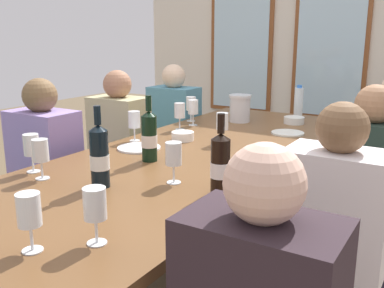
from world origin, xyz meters
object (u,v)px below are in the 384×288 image
(wine_glass_7, at_px, (191,105))
(wine_glass_9, at_px, (95,205))
(water_bottle, at_px, (299,102))
(wine_glass_5, at_px, (222,122))
(wine_bottle_1, at_px, (99,156))
(tasting_bowl_1, at_px, (183,136))
(wine_glass_1, at_px, (29,213))
(wine_bottle_2, at_px, (220,164))
(seated_person_7, at_px, (332,252))
(dining_table, at_px, (197,162))
(wine_glass_4, at_px, (31,147))
(wine_glass_6, at_px, (174,156))
(seated_person_6, at_px, (47,181))
(wine_glass_3, at_px, (180,111))
(metal_pitcher, at_px, (240,108))
(wine_glass_2, at_px, (193,108))
(seated_person_0, at_px, (120,155))
(white_plate_1, at_px, (288,133))
(white_plate_0, at_px, (139,148))
(seated_person_4, at_px, (174,137))
(seated_person_1, at_px, (365,200))
(wine_glass_0, at_px, (40,152))
(tasting_bowl_0, at_px, (294,120))
(wine_bottle_0, at_px, (149,136))
(wine_glass_8, at_px, (134,121))

(wine_glass_7, distance_m, wine_glass_9, 1.90)
(water_bottle, bearing_deg, wine_glass_5, -96.18)
(wine_bottle_1, distance_m, tasting_bowl_1, 0.87)
(tasting_bowl_1, distance_m, wine_glass_1, 1.41)
(wine_bottle_2, xyz_separation_m, seated_person_7, (0.40, 0.17, -0.33))
(dining_table, height_order, wine_bottle_2, wine_bottle_2)
(wine_glass_4, bearing_deg, wine_glass_9, -26.57)
(wine_glass_7, bearing_deg, wine_glass_6, -61.19)
(dining_table, bearing_deg, wine_glass_9, -74.46)
(wine_glass_5, bearing_deg, dining_table, -97.13)
(dining_table, xyz_separation_m, seated_person_6, (-0.81, -0.32, -0.15))
(wine_glass_3, bearing_deg, metal_pitcher, 64.68)
(wine_bottle_1, height_order, wine_glass_5, wine_bottle_1)
(wine_glass_6, bearing_deg, seated_person_7, 14.19)
(wine_glass_2, bearing_deg, seated_person_0, -149.54)
(white_plate_1, relative_size, wine_glass_2, 1.16)
(white_plate_0, height_order, wine_glass_6, wine_glass_6)
(dining_table, xyz_separation_m, seated_person_4, (-0.81, 0.98, -0.15))
(metal_pitcher, height_order, seated_person_1, seated_person_1)
(wine_glass_0, bearing_deg, wine_glass_3, 92.38)
(tasting_bowl_1, bearing_deg, wine_glass_6, -59.90)
(wine_glass_5, height_order, wine_glass_9, same)
(wine_glass_2, xyz_separation_m, wine_glass_9, (0.67, -1.63, 0.00))
(wine_glass_0, distance_m, wine_glass_1, 0.67)
(wine_glass_4, distance_m, wine_glass_7, 1.38)
(white_plate_0, distance_m, seated_person_6, 0.59)
(wine_glass_2, height_order, wine_glass_9, same)
(seated_person_0, bearing_deg, wine_bottle_1, -52.46)
(wine_glass_4, xyz_separation_m, seated_person_1, (1.24, 1.00, -0.33))
(wine_glass_3, bearing_deg, wine_bottle_1, -73.13)
(wine_glass_1, relative_size, wine_glass_7, 1.00)
(wine_glass_3, xyz_separation_m, wine_glass_6, (0.55, -0.89, -0.00))
(wine_bottle_1, xyz_separation_m, seated_person_7, (0.85, 0.35, -0.34))
(wine_glass_1, bearing_deg, wine_glass_9, 46.60)
(tasting_bowl_0, height_order, water_bottle, water_bottle)
(wine_glass_2, bearing_deg, wine_bottle_0, -72.32)
(wine_bottle_2, xyz_separation_m, wine_glass_3, (-0.78, 0.90, 0.00))
(metal_pitcher, relative_size, seated_person_4, 0.17)
(wine_bottle_2, bearing_deg, tasting_bowl_0, 98.29)
(wine_glass_4, distance_m, wine_glass_8, 0.70)
(metal_pitcher, bearing_deg, wine_bottle_0, -87.10)
(seated_person_6, bearing_deg, wine_glass_6, -9.31)
(water_bottle, distance_m, wine_glass_6, 1.71)
(white_plate_1, xyz_separation_m, tasting_bowl_0, (-0.07, 0.33, 0.02))
(metal_pitcher, distance_m, tasting_bowl_1, 0.69)
(metal_pitcher, distance_m, wine_glass_9, 1.96)
(white_plate_1, bearing_deg, wine_glass_8, -136.68)
(wine_glass_3, height_order, wine_glass_5, same)
(wine_glass_3, xyz_separation_m, seated_person_6, (-0.43, -0.73, -0.34))
(wine_glass_1, height_order, wine_glass_5, same)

